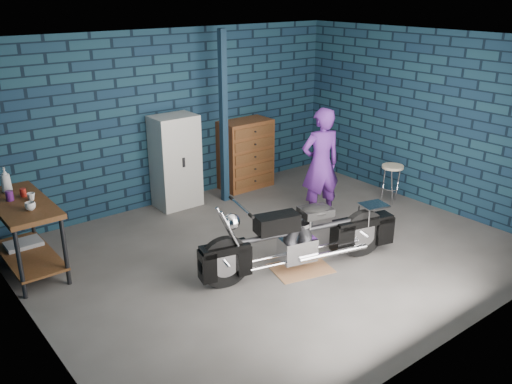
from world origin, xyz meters
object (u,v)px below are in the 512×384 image
storage_bin (25,251)px  tool_chest (246,154)px  motorcycle (302,233)px  person (321,164)px  locker (176,162)px  shop_stool (391,184)px  workbench (26,237)px

storage_bin → tool_chest: tool_chest is taller
storage_bin → tool_chest: (3.86, 0.44, 0.45)m
motorcycle → person: size_ratio=1.33×
tool_chest → locker: bearing=180.0°
locker → shop_stool: 3.44m
person → storage_bin: person is taller
motorcycle → shop_stool: motorcycle is taller
motorcycle → workbench: bearing=156.3°
workbench → motorcycle: size_ratio=0.63×
locker → shop_stool: locker is taller
motorcycle → tool_chest: (1.23, 2.75, 0.10)m
workbench → shop_stool: size_ratio=2.25×
motorcycle → tool_chest: size_ratio=1.90×
storage_bin → motorcycle: bearing=-41.4°
person → tool_chest: person is taller
locker → tool_chest: bearing=0.0°
motorcycle → shop_stool: (2.63, 0.75, -0.18)m
motorcycle → shop_stool: 2.74m
motorcycle → locker: (-0.14, 2.75, 0.24)m
workbench → shop_stool: 5.43m
locker → shop_stool: (2.77, -2.00, -0.42)m
workbench → tool_chest: tool_chest is taller
locker → tool_chest: locker is taller
tool_chest → shop_stool: 2.46m
motorcycle → storage_bin: size_ratio=5.20×
motorcycle → person: (1.29, 1.02, 0.35)m
workbench → motorcycle: (2.64, -2.02, 0.04)m
person → locker: bearing=-34.7°
workbench → locker: locker is taller
person → shop_stool: size_ratio=2.70×
workbench → person: 4.08m
shop_stool → locker: bearing=144.1°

